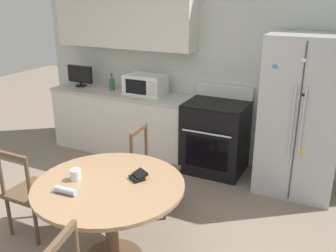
# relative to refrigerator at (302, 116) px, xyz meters

# --- Properties ---
(back_wall) EXTENTS (5.20, 0.44, 2.60)m
(back_wall) POSITION_rel_refrigerator_xyz_m (-1.58, 0.37, 0.53)
(back_wall) COLOR silver
(back_wall) RESTS_ON ground_plane
(kitchen_counter) EXTENTS (2.08, 0.64, 0.90)m
(kitchen_counter) POSITION_rel_refrigerator_xyz_m (-2.45, 0.07, -0.46)
(kitchen_counter) COLOR silver
(kitchen_counter) RESTS_ON ground_plane
(refrigerator) EXTENTS (0.86, 0.75, 1.82)m
(refrigerator) POSITION_rel_refrigerator_xyz_m (0.00, 0.00, 0.00)
(refrigerator) COLOR #B2B5BA
(refrigerator) RESTS_ON ground_plane
(oven_range) EXTENTS (0.76, 0.68, 1.08)m
(oven_range) POSITION_rel_refrigerator_xyz_m (-1.02, 0.04, -0.44)
(oven_range) COLOR black
(oven_range) RESTS_ON ground_plane
(microwave) EXTENTS (0.54, 0.35, 0.27)m
(microwave) POSITION_rel_refrigerator_xyz_m (-2.07, 0.08, 0.13)
(microwave) COLOR white
(microwave) RESTS_ON kitchen_counter
(countertop_tv) EXTENTS (0.41, 0.16, 0.31)m
(countertop_tv) POSITION_rel_refrigerator_xyz_m (-3.16, 0.06, 0.16)
(countertop_tv) COLOR black
(countertop_tv) RESTS_ON kitchen_counter
(counter_bottle) EXTENTS (0.08, 0.08, 0.24)m
(counter_bottle) POSITION_rel_refrigerator_xyz_m (-2.61, 0.07, 0.08)
(counter_bottle) COLOR #2D6B38
(counter_bottle) RESTS_ON kitchen_counter
(dining_table) EXTENTS (1.24, 1.24, 0.75)m
(dining_table) POSITION_rel_refrigerator_xyz_m (-1.22, -2.04, -0.29)
(dining_table) COLOR #997551
(dining_table) RESTS_ON ground_plane
(dining_chair_left) EXTENTS (0.42, 0.42, 0.90)m
(dining_chair_left) POSITION_rel_refrigerator_xyz_m (-2.14, -2.03, -0.47)
(dining_chair_left) COLOR brown
(dining_chair_left) RESTS_ON ground_plane
(dining_chair_far) EXTENTS (0.45, 0.45, 0.90)m
(dining_chair_far) POSITION_rel_refrigerator_xyz_m (-1.31, -1.13, -0.47)
(dining_chair_far) COLOR brown
(dining_chair_far) RESTS_ON ground_plane
(candle_glass) EXTENTS (0.09, 0.09, 0.09)m
(candle_glass) POSITION_rel_refrigerator_xyz_m (-1.51, -2.11, -0.12)
(candle_glass) COLOR silver
(candle_glass) RESTS_ON dining_table
(folded_napkin) EXTENTS (0.19, 0.06, 0.05)m
(folded_napkin) POSITION_rel_refrigerator_xyz_m (-1.43, -2.32, -0.13)
(folded_napkin) COLOR #A3BCDB
(folded_napkin) RESTS_ON dining_table
(wallet) EXTENTS (0.17, 0.17, 0.07)m
(wallet) POSITION_rel_refrigerator_xyz_m (-1.04, -1.87, -0.13)
(wallet) COLOR black
(wallet) RESTS_ON dining_table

